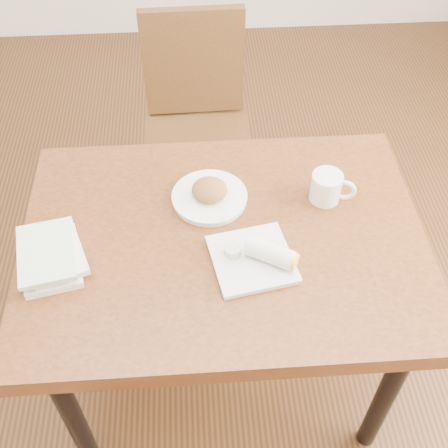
{
  "coord_description": "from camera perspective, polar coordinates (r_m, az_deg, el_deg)",
  "views": [
    {
      "loc": [
        -0.07,
        -1.03,
        1.96
      ],
      "look_at": [
        0.0,
        0.0,
        0.8
      ],
      "focal_mm": 45.0,
      "sensor_mm": 36.0,
      "label": 1
    }
  ],
  "objects": [
    {
      "name": "ground",
      "position": [
        2.22,
        0.0,
        -14.03
      ],
      "size": [
        4.0,
        5.0,
        0.01
      ],
      "primitive_type": "cube",
      "color": "#472814",
      "rests_on": "ground"
    },
    {
      "name": "table",
      "position": [
        1.66,
        0.0,
        -3.13
      ],
      "size": [
        1.15,
        0.84,
        0.75
      ],
      "color": "brown",
      "rests_on": "ground"
    },
    {
      "name": "chair_far",
      "position": [
        2.33,
        -2.78,
        10.87
      ],
      "size": [
        0.43,
        0.43,
        0.95
      ],
      "color": "#4E3216",
      "rests_on": "ground"
    },
    {
      "name": "plate_scone",
      "position": [
        1.67,
        -1.48,
        3.0
      ],
      "size": [
        0.23,
        0.23,
        0.07
      ],
      "color": "white",
      "rests_on": "table"
    },
    {
      "name": "coffee_mug",
      "position": [
        1.69,
        10.47,
        3.74
      ],
      "size": [
        0.13,
        0.09,
        0.09
      ],
      "color": "white",
      "rests_on": "table"
    },
    {
      "name": "plate_burrito",
      "position": [
        1.52,
        3.45,
        -3.38
      ],
      "size": [
        0.25,
        0.25,
        0.07
      ],
      "color": "white",
      "rests_on": "table"
    },
    {
      "name": "book_stack",
      "position": [
        1.58,
        -17.18,
        -3.08
      ],
      "size": [
        0.21,
        0.26,
        0.06
      ],
      "color": "white",
      "rests_on": "table"
    }
  ]
}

